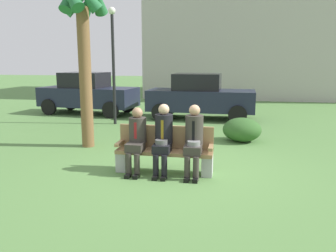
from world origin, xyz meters
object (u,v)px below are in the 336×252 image
(palm_tree_tall, at_px, (83,23))
(street_lamp, at_px, (113,55))
(park_bench, at_px, (165,151))
(parked_car_far, at_px, (200,97))
(seated_man_right, at_px, (194,137))
(seated_man_middle, at_px, (163,136))
(parked_car_near, at_px, (88,93))
(seated_man_left, at_px, (137,137))
(building_backdrop, at_px, (269,13))
(shrub_near_bench, at_px, (242,130))
(shrub_mid_lawn, at_px, (152,136))

(palm_tree_tall, relative_size, street_lamp, 1.11)
(park_bench, distance_m, parked_car_far, 6.32)
(seated_man_right, bearing_deg, parked_car_far, 94.13)
(seated_man_middle, height_order, street_lamp, street_lamp)
(parked_car_near, height_order, street_lamp, street_lamp)
(seated_man_left, relative_size, seated_man_middle, 0.94)
(street_lamp, relative_size, building_backdrop, 0.26)
(palm_tree_tall, xyz_separation_m, parked_car_near, (-2.20, 5.10, -2.21))
(seated_man_right, distance_m, palm_tree_tall, 4.09)
(palm_tree_tall, bearing_deg, street_lamp, 96.66)
(shrub_near_bench, distance_m, street_lamp, 5.04)
(seated_man_left, distance_m, shrub_near_bench, 3.69)
(park_bench, height_order, parked_car_near, parked_car_near)
(palm_tree_tall, bearing_deg, shrub_near_bench, 17.84)
(parked_car_far, bearing_deg, shrub_near_bench, -67.05)
(seated_man_middle, bearing_deg, seated_man_left, -179.79)
(park_bench, distance_m, seated_man_right, 0.67)
(seated_man_right, relative_size, shrub_near_bench, 1.31)
(parked_car_far, bearing_deg, street_lamp, -150.44)
(shrub_near_bench, bearing_deg, parked_car_far, 112.95)
(park_bench, bearing_deg, palm_tree_tall, 144.68)
(seated_man_left, distance_m, seated_man_middle, 0.52)
(seated_man_middle, bearing_deg, palm_tree_tall, 142.51)
(seated_man_middle, relative_size, palm_tree_tall, 0.32)
(seated_man_middle, height_order, shrub_near_bench, seated_man_middle)
(seated_man_middle, bearing_deg, parked_car_near, 123.25)
(street_lamp, bearing_deg, park_bench, -60.58)
(seated_man_right, distance_m, shrub_mid_lawn, 2.50)
(seated_man_middle, distance_m, parked_car_far, 6.44)
(parked_car_near, bearing_deg, parked_car_far, -5.26)
(seated_man_right, distance_m, shrub_near_bench, 3.19)
(street_lamp, bearing_deg, shrub_near_bench, -23.62)
(seated_man_left, bearing_deg, parked_car_near, 120.08)
(seated_man_right, xyz_separation_m, street_lamp, (-3.24, 4.86, 1.60))
(parked_car_near, bearing_deg, seated_man_middle, -56.75)
(park_bench, relative_size, parked_car_near, 0.46)
(palm_tree_tall, distance_m, street_lamp, 3.19)
(shrub_near_bench, bearing_deg, seated_man_left, -124.90)
(seated_man_right, xyz_separation_m, shrub_mid_lawn, (-1.30, 2.09, -0.48))
(parked_car_far, distance_m, street_lamp, 3.54)
(street_lamp, bearing_deg, shrub_mid_lawn, -54.87)
(seated_man_right, height_order, parked_car_far, parked_car_far)
(seated_man_left, height_order, parked_car_far, parked_car_far)
(seated_man_right, xyz_separation_m, parked_car_far, (-0.46, 6.43, 0.09))
(parked_car_near, bearing_deg, building_backdrop, 51.64)
(park_bench, bearing_deg, parked_car_far, 88.97)
(seated_man_middle, bearing_deg, street_lamp, 118.68)
(seated_man_middle, distance_m, parked_car_near, 8.20)
(shrub_near_bench, bearing_deg, street_lamp, 156.38)
(seated_man_right, xyz_separation_m, shrub_near_bench, (0.99, 3.01, -0.42))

